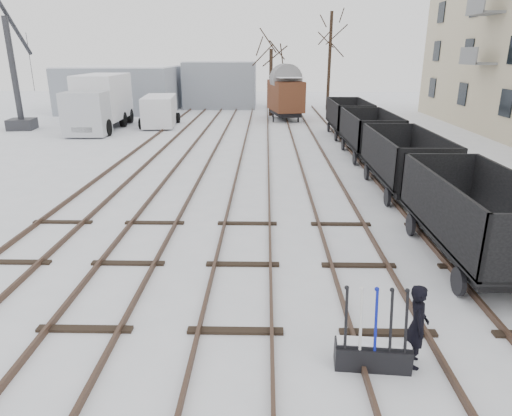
{
  "coord_description": "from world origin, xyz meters",
  "views": [
    {
      "loc": [
        0.57,
        -7.73,
        5.23
      ],
      "look_at": [
        0.32,
        4.12,
        1.2
      ],
      "focal_mm": 32.0,
      "sensor_mm": 36.0,
      "label": 1
    }
  ],
  "objects": [
    {
      "name": "tree_far_left",
      "position": [
        0.99,
        33.08,
        2.79
      ],
      "size": [
        0.3,
        0.3,
        5.58
      ],
      "primitive_type": "cylinder",
      "color": "black",
      "rests_on": "ground"
    },
    {
      "name": "worker",
      "position": [
        3.21,
        -0.88,
        0.77
      ],
      "size": [
        0.47,
        0.62,
        1.55
      ],
      "primitive_type": "imported",
      "rotation": [
        0.0,
        0.0,
        1.38
      ],
      "color": "black",
      "rests_on": "ground"
    },
    {
      "name": "shed_left",
      "position": [
        -13.0,
        36.0,
        2.05
      ],
      "size": [
        10.0,
        8.0,
        4.1
      ],
      "color": "#8E94A0",
      "rests_on": "ground"
    },
    {
      "name": "freight_wagon_a",
      "position": [
        6.0,
        3.41,
        0.88
      ],
      "size": [
        2.26,
        5.64,
        2.3
      ],
      "color": "black",
      "rests_on": "ground"
    },
    {
      "name": "tree_far_right",
      "position": [
        6.56,
        37.65,
        4.45
      ],
      "size": [
        0.3,
        0.3,
        8.89
      ],
      "primitive_type": "cylinder",
      "color": "black",
      "rests_on": "ground"
    },
    {
      "name": "freight_wagon_b",
      "position": [
        6.0,
        9.81,
        0.88
      ],
      "size": [
        2.26,
        5.64,
        2.3
      ],
      "color": "black",
      "rests_on": "ground"
    },
    {
      "name": "tracks",
      "position": [
        -0.0,
        13.67,
        0.07
      ],
      "size": [
        13.9,
        52.0,
        0.16
      ],
      "color": "black",
      "rests_on": "ground"
    },
    {
      "name": "shed_right",
      "position": [
        -4.0,
        40.0,
        2.25
      ],
      "size": [
        7.0,
        6.0,
        4.5
      ],
      "color": "#8E94A0",
      "rests_on": "ground"
    },
    {
      "name": "freight_wagon_d",
      "position": [
        6.0,
        22.61,
        0.88
      ],
      "size": [
        2.26,
        5.64,
        2.3
      ],
      "color": "black",
      "rests_on": "ground"
    },
    {
      "name": "ground",
      "position": [
        0.0,
        0.0,
        0.0
      ],
      "size": [
        120.0,
        120.0,
        0.0
      ],
      "primitive_type": "plane",
      "color": "white",
      "rests_on": "ground"
    },
    {
      "name": "freight_wagon_c",
      "position": [
        6.0,
        16.21,
        0.88
      ],
      "size": [
        2.26,
        5.64,
        2.3
      ],
      "color": "black",
      "rests_on": "ground"
    },
    {
      "name": "panel_van",
      "position": [
        -7.4,
        26.84,
        1.16
      ],
      "size": [
        2.73,
        5.26,
        2.22
      ],
      "rotation": [
        0.0,
        0.0,
        0.11
      ],
      "color": "silver",
      "rests_on": "ground"
    },
    {
      "name": "lorry",
      "position": [
        -11.25,
        25.13,
        1.96
      ],
      "size": [
        2.95,
        8.46,
        3.8
      ],
      "rotation": [
        0.0,
        0.0,
        0.03
      ],
      "color": "black",
      "rests_on": "ground"
    },
    {
      "name": "ground_frame",
      "position": [
        2.46,
        -0.98,
        0.28
      ],
      "size": [
        1.33,
        0.52,
        1.49
      ],
      "rotation": [
        0.0,
        0.0,
        -0.08
      ],
      "color": "black",
      "rests_on": "ground"
    },
    {
      "name": "box_van_wagon",
      "position": [
        2.17,
        30.47,
        2.01
      ],
      "size": [
        3.22,
        4.9,
        3.45
      ],
      "rotation": [
        0.0,
        0.0,
        0.2
      ],
      "color": "black",
      "rests_on": "ground"
    },
    {
      "name": "crane",
      "position": [
        -17.0,
        25.14,
        2.26
      ],
      "size": [
        1.94,
        5.1,
        8.6
      ],
      "rotation": [
        0.0,
        0.0,
        0.15
      ],
      "color": "#2A2A2E",
      "rests_on": "ground"
    }
  ]
}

